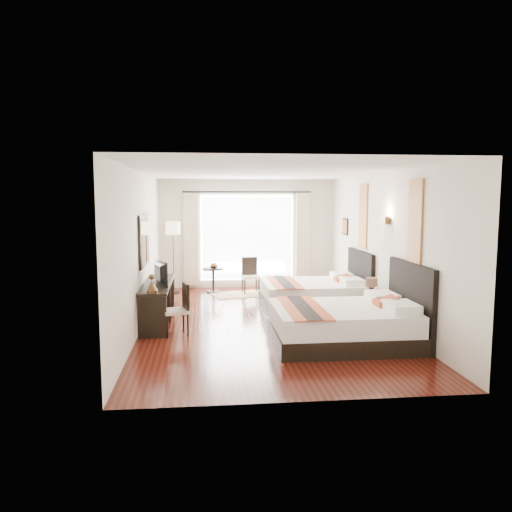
{
  "coord_description": "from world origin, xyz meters",
  "views": [
    {
      "loc": [
        -1.12,
        -9.15,
        2.33
      ],
      "look_at": [
        -0.11,
        0.42,
        1.2
      ],
      "focal_mm": 35.0,
      "sensor_mm": 36.0,
      "label": 1
    }
  ],
  "objects": [
    {
      "name": "floor",
      "position": [
        0.0,
        0.0,
        -0.01
      ],
      "size": [
        4.5,
        7.5,
        0.01
      ],
      "primitive_type": "cube",
      "color": "#350E09",
      "rests_on": "ground"
    },
    {
      "name": "ceiling",
      "position": [
        0.0,
        0.0,
        2.79
      ],
      "size": [
        4.5,
        7.5,
        0.02
      ],
      "primitive_type": "cube",
      "color": "white",
      "rests_on": "wall_headboard"
    },
    {
      "name": "mirror_glass",
      "position": [
        -2.19,
        0.17,
        1.55
      ],
      "size": [
        0.01,
        1.12,
        0.82
      ],
      "primitive_type": "cube",
      "color": "white",
      "rests_on": "mirror_frame"
    },
    {
      "name": "sheer_curtain",
      "position": [
        0.0,
        3.67,
        1.3
      ],
      "size": [
        2.3,
        0.02,
        2.1
      ],
      "primitive_type": "cube",
      "color": "white",
      "rests_on": "wall_window"
    },
    {
      "name": "wall_sconce",
      "position": [
        2.19,
        -0.37,
        1.92
      ],
      "size": [
        0.1,
        0.14,
        0.14
      ],
      "primitive_type": "cube",
      "color": "#443018",
      "rests_on": "wall_headboard"
    },
    {
      "name": "drape_left",
      "position": [
        -1.45,
        3.63,
        1.28
      ],
      "size": [
        0.35,
        0.14,
        2.35
      ],
      "primitive_type": "cube",
      "color": "beige",
      "rests_on": "floor"
    },
    {
      "name": "bed_near",
      "position": [
        1.16,
        -1.53,
        0.33
      ],
      "size": [
        2.29,
        1.78,
        1.29
      ],
      "color": "black",
      "rests_on": "floor"
    },
    {
      "name": "side_table",
      "position": [
        -0.9,
        3.09,
        0.3
      ],
      "size": [
        0.53,
        0.53,
        0.61
      ],
      "primitive_type": "cylinder",
      "color": "black",
      "rests_on": "floor"
    },
    {
      "name": "bronze_figurine",
      "position": [
        -1.99,
        -0.83,
        0.89
      ],
      "size": [
        0.22,
        0.22,
        0.27
      ],
      "primitive_type": null,
      "rotation": [
        0.0,
        0.0,
        -0.26
      ],
      "color": "#443018",
      "rests_on": "console_desk"
    },
    {
      "name": "art_panel_near",
      "position": [
        2.23,
        -1.53,
        1.95
      ],
      "size": [
        0.03,
        0.5,
        1.35
      ],
      "primitive_type": "cube",
      "color": "maroon",
      "rests_on": "wall_headboard"
    },
    {
      "name": "mirror_frame",
      "position": [
        -2.22,
        0.17,
        1.55
      ],
      "size": [
        0.04,
        1.25,
        0.95
      ],
      "primitive_type": "cube",
      "color": "black",
      "rests_on": "wall_desk"
    },
    {
      "name": "window_chair",
      "position": [
        0.01,
        2.85,
        0.27
      ],
      "size": [
        0.44,
        0.44,
        0.88
      ],
      "rotation": [
        0.0,
        0.0,
        -1.49
      ],
      "color": "beige",
      "rests_on": "floor"
    },
    {
      "name": "wall_window",
      "position": [
        0.0,
        3.75,
        1.4
      ],
      "size": [
        4.5,
        0.01,
        2.8
      ],
      "primitive_type": "cube",
      "color": "silver",
      "rests_on": "floor"
    },
    {
      "name": "table_lamp",
      "position": [
        1.99,
        -0.25,
        0.74
      ],
      "size": [
        0.22,
        0.22,
        0.35
      ],
      "color": "black",
      "rests_on": "nightstand"
    },
    {
      "name": "desk_chair",
      "position": [
        -1.6,
        -0.73,
        0.27
      ],
      "size": [
        0.5,
        0.5,
        0.88
      ],
      "rotation": [
        0.0,
        0.0,
        3.39
      ],
      "color": "beige",
      "rests_on": "floor"
    },
    {
      "name": "bed_far",
      "position": [
        1.23,
        1.09,
        0.31
      ],
      "size": [
        2.14,
        1.67,
        1.21
      ],
      "color": "black",
      "rests_on": "floor"
    },
    {
      "name": "wall_desk",
      "position": [
        -2.25,
        0.0,
        1.4
      ],
      "size": [
        0.01,
        7.5,
        2.8
      ],
      "primitive_type": "cube",
      "color": "silver",
      "rests_on": "floor"
    },
    {
      "name": "nightstand",
      "position": [
        2.0,
        -0.37,
        0.25
      ],
      "size": [
        0.41,
        0.51,
        0.49
      ],
      "primitive_type": "cube",
      "color": "black",
      "rests_on": "floor"
    },
    {
      "name": "wall_headboard",
      "position": [
        2.25,
        0.0,
        1.4
      ],
      "size": [
        0.01,
        7.5,
        2.8
      ],
      "primitive_type": "cube",
      "color": "silver",
      "rests_on": "floor"
    },
    {
      "name": "console_desk",
      "position": [
        -1.99,
        0.17,
        0.38
      ],
      "size": [
        0.5,
        2.2,
        0.76
      ],
      "primitive_type": "cube",
      "color": "black",
      "rests_on": "floor"
    },
    {
      "name": "fruit_bowl",
      "position": [
        -0.89,
        3.1,
        0.64
      ],
      "size": [
        0.29,
        0.29,
        0.06
      ],
      "primitive_type": "imported",
      "rotation": [
        0.0,
        0.0,
        -0.3
      ],
      "color": "#4B2A1A",
      "rests_on": "side_table"
    },
    {
      "name": "television",
      "position": [
        -1.97,
        -0.09,
        0.98
      ],
      "size": [
        0.34,
        0.77,
        0.44
      ],
      "primitive_type": "imported",
      "rotation": [
        0.0,
        0.0,
        1.89
      ],
      "color": "black",
      "rests_on": "console_desk"
    },
    {
      "name": "window_glass",
      "position": [
        0.0,
        3.73,
        1.3
      ],
      "size": [
        2.4,
        0.02,
        2.2
      ],
      "primitive_type": "cube",
      "color": "white",
      "rests_on": "wall_window"
    },
    {
      "name": "vase",
      "position": [
        2.0,
        -0.53,
        0.56
      ],
      "size": [
        0.14,
        0.14,
        0.13
      ],
      "primitive_type": "imported",
      "rotation": [
        0.0,
        0.0,
        -0.18
      ],
      "color": "black",
      "rests_on": "nightstand"
    },
    {
      "name": "art_panel_far",
      "position": [
        2.23,
        1.09,
        1.95
      ],
      "size": [
        0.03,
        0.5,
        1.35
      ],
      "primitive_type": "cube",
      "color": "maroon",
      "rests_on": "wall_headboard"
    },
    {
      "name": "floor_lamp",
      "position": [
        -1.86,
        3.11,
        1.49
      ],
      "size": [
        0.35,
        0.35,
        1.75
      ],
      "color": "black",
      "rests_on": "floor"
    },
    {
      "name": "wall_entry",
      "position": [
        0.0,
        -3.75,
        1.4
      ],
      "size": [
        4.5,
        0.01,
        2.8
      ],
      "primitive_type": "cube",
      "color": "silver",
      "rests_on": "floor"
    },
    {
      "name": "drape_right",
      "position": [
        1.45,
        3.63,
        1.28
      ],
      "size": [
        0.35,
        0.14,
        2.35
      ],
      "primitive_type": "cube",
      "color": "beige",
      "rests_on": "floor"
    },
    {
      "name": "jute_rug",
      "position": [
        -0.28,
        2.69,
        0.01
      ],
      "size": [
        1.46,
        1.16,
        0.01
      ],
      "primitive_type": "cube",
      "rotation": [
        0.0,
        0.0,
        0.25
      ],
      "color": "#9E875F",
      "rests_on": "floor"
    }
  ]
}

